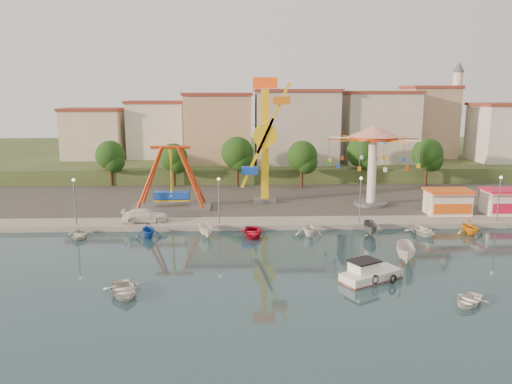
{
  "coord_description": "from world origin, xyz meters",
  "views": [
    {
      "loc": [
        -5.66,
        -41.81,
        15.11
      ],
      "look_at": [
        -3.8,
        14.0,
        4.0
      ],
      "focal_mm": 35.0,
      "sensor_mm": 36.0,
      "label": 1
    }
  ],
  "objects_px": {
    "cabin_motorboat": "(370,275)",
    "skiff": "(406,252)",
    "van": "(145,215)",
    "kamikaze_tower": "(267,143)",
    "wave_swinger": "(373,148)",
    "pirate_ship_ride": "(171,179)",
    "rowboat_a": "(124,290)"
  },
  "relations": [
    {
      "from": "kamikaze_tower",
      "to": "van",
      "type": "height_order",
      "value": "kamikaze_tower"
    },
    {
      "from": "kamikaze_tower",
      "to": "rowboat_a",
      "type": "height_order",
      "value": "kamikaze_tower"
    },
    {
      "from": "pirate_ship_ride",
      "to": "van",
      "type": "relative_size",
      "value": 1.93
    },
    {
      "from": "rowboat_a",
      "to": "pirate_ship_ride",
      "type": "bearing_deg",
      "value": 69.82
    },
    {
      "from": "pirate_ship_ride",
      "to": "rowboat_a",
      "type": "bearing_deg",
      "value": -90.34
    },
    {
      "from": "pirate_ship_ride",
      "to": "wave_swinger",
      "type": "height_order",
      "value": "wave_swinger"
    },
    {
      "from": "pirate_ship_ride",
      "to": "wave_swinger",
      "type": "distance_m",
      "value": 26.25
    },
    {
      "from": "wave_swinger",
      "to": "skiff",
      "type": "bearing_deg",
      "value": -95.86
    },
    {
      "from": "wave_swinger",
      "to": "van",
      "type": "height_order",
      "value": "wave_swinger"
    },
    {
      "from": "pirate_ship_ride",
      "to": "van",
      "type": "xyz_separation_m",
      "value": [
        -2.1,
        -7.19,
        -3.04
      ]
    },
    {
      "from": "kamikaze_tower",
      "to": "pirate_ship_ride",
      "type": "bearing_deg",
      "value": -166.41
    },
    {
      "from": "wave_swinger",
      "to": "skiff",
      "type": "relative_size",
      "value": 2.67
    },
    {
      "from": "pirate_ship_ride",
      "to": "wave_swinger",
      "type": "bearing_deg",
      "value": 1.41
    },
    {
      "from": "kamikaze_tower",
      "to": "rowboat_a",
      "type": "bearing_deg",
      "value": -112.63
    },
    {
      "from": "van",
      "to": "wave_swinger",
      "type": "bearing_deg",
      "value": -81.13
    },
    {
      "from": "kamikaze_tower",
      "to": "cabin_motorboat",
      "type": "xyz_separation_m",
      "value": [
        7.01,
        -27.58,
        -8.07
      ]
    },
    {
      "from": "pirate_ship_ride",
      "to": "van",
      "type": "height_order",
      "value": "pirate_ship_ride"
    },
    {
      "from": "kamikaze_tower",
      "to": "wave_swinger",
      "type": "bearing_deg",
      "value": -9.72
    },
    {
      "from": "wave_swinger",
      "to": "cabin_motorboat",
      "type": "bearing_deg",
      "value": -104.73
    },
    {
      "from": "cabin_motorboat",
      "to": "skiff",
      "type": "distance_m",
      "value": 6.47
    },
    {
      "from": "skiff",
      "to": "pirate_ship_ride",
      "type": "bearing_deg",
      "value": 154.45
    },
    {
      "from": "cabin_motorboat",
      "to": "rowboat_a",
      "type": "relative_size",
      "value": 1.4
    },
    {
      "from": "pirate_ship_ride",
      "to": "wave_swinger",
      "type": "xyz_separation_m",
      "value": [
        25.96,
        0.64,
        3.8
      ]
    },
    {
      "from": "kamikaze_tower",
      "to": "skiff",
      "type": "height_order",
      "value": "kamikaze_tower"
    },
    {
      "from": "kamikaze_tower",
      "to": "skiff",
      "type": "bearing_deg",
      "value": -63.34
    },
    {
      "from": "skiff",
      "to": "van",
      "type": "bearing_deg",
      "value": 168.17
    },
    {
      "from": "kamikaze_tower",
      "to": "skiff",
      "type": "xyz_separation_m",
      "value": [
        11.52,
        -22.96,
        -7.72
      ]
    },
    {
      "from": "pirate_ship_ride",
      "to": "van",
      "type": "bearing_deg",
      "value": -106.3
    },
    {
      "from": "kamikaze_tower",
      "to": "rowboat_a",
      "type": "relative_size",
      "value": 4.14
    },
    {
      "from": "cabin_motorboat",
      "to": "skiff",
      "type": "height_order",
      "value": "cabin_motorboat"
    },
    {
      "from": "pirate_ship_ride",
      "to": "van",
      "type": "distance_m",
      "value": 8.09
    },
    {
      "from": "kamikaze_tower",
      "to": "skiff",
      "type": "distance_m",
      "value": 26.82
    }
  ]
}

